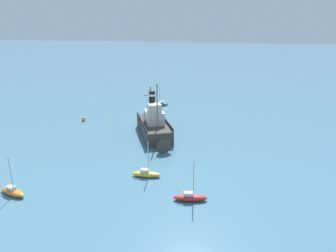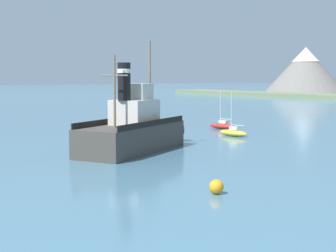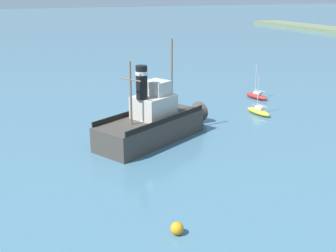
{
  "view_description": "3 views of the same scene",
  "coord_description": "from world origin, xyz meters",
  "views": [
    {
      "loc": [
        -14.77,
        48.75,
        18.85
      ],
      "look_at": [
        -2.71,
        0.48,
        2.04
      ],
      "focal_mm": 32.0,
      "sensor_mm": 36.0,
      "label": 1
    },
    {
      "loc": [
        38.38,
        -23.34,
        6.76
      ],
      "look_at": [
        0.97,
        3.34,
        2.19
      ],
      "focal_mm": 55.0,
      "sensor_mm": 36.0,
      "label": 2
    },
    {
      "loc": [
        37.48,
        -13.85,
        14.7
      ],
      "look_at": [
        2.6,
        0.88,
        2.24
      ],
      "focal_mm": 45.0,
      "sensor_mm": 36.0,
      "label": 3
    }
  ],
  "objects": [
    {
      "name": "ground_plane",
      "position": [
        0.0,
        0.0,
        0.0
      ],
      "size": [
        600.0,
        600.0,
        0.0
      ],
      "primitive_type": "plane",
      "color": "#477289"
    },
    {
      "name": "old_tugboat",
      "position": [
        -0.26,
        0.64,
        1.83
      ],
      "size": [
        9.65,
        14.33,
        9.9
      ],
      "color": "#423D38",
      "rests_on": "ground"
    },
    {
      "name": "sailboat_orange",
      "position": [
        10.29,
        23.43,
        0.43
      ],
      "size": [
        3.95,
        2.0,
        4.9
      ],
      "color": "orange",
      "rests_on": "ground"
    },
    {
      "name": "sailboat_teal",
      "position": [
        4.28,
        -20.16,
        0.43
      ],
      "size": [
        3.93,
        2.49,
        4.9
      ],
      "color": "#23757A",
      "rests_on": "ground"
    },
    {
      "name": "sailboat_red",
      "position": [
        -10.08,
        19.61,
        0.43
      ],
      "size": [
        3.95,
        1.92,
        4.9
      ],
      "color": "#B22823",
      "rests_on": "ground"
    },
    {
      "name": "sailboat_yellow",
      "position": [
        -3.53,
        15.45,
        0.43
      ],
      "size": [
        3.91,
        1.57,
        4.9
      ],
      "color": "gold",
      "rests_on": "ground"
    },
    {
      "name": "mooring_buoy",
      "position": [
        16.57,
        -4.4,
        0.42
      ],
      "size": [
        0.84,
        0.84,
        0.84
      ],
      "primitive_type": "sphere",
      "color": "orange",
      "rests_on": "ground"
    }
  ]
}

